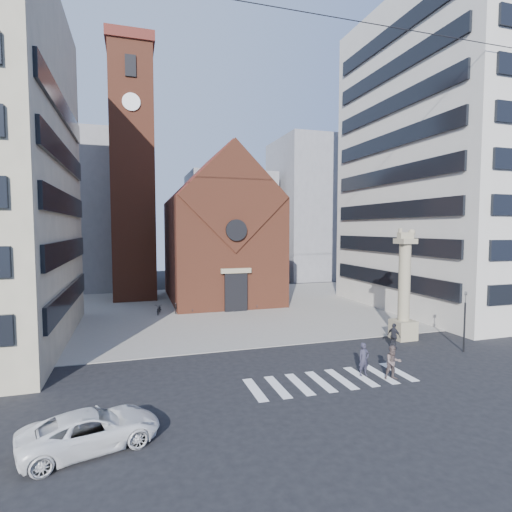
# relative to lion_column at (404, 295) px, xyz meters

# --- Properties ---
(ground) EXTENTS (120.00, 120.00, 0.00)m
(ground) POSITION_rel_lion_column_xyz_m (-10.01, -3.00, -3.46)
(ground) COLOR black
(ground) RESTS_ON ground
(piazza) EXTENTS (46.00, 30.00, 0.05)m
(piazza) POSITION_rel_lion_column_xyz_m (-10.01, 16.00, -3.43)
(piazza) COLOR gray
(piazza) RESTS_ON ground
(zebra_crossing) EXTENTS (10.20, 3.20, 0.01)m
(zebra_crossing) POSITION_rel_lion_column_xyz_m (-9.46, -6.00, -3.45)
(zebra_crossing) COLOR white
(zebra_crossing) RESTS_ON ground
(church) EXTENTS (12.00, 16.65, 18.00)m
(church) POSITION_rel_lion_column_xyz_m (-10.01, 22.04, 4.53)
(church) COLOR brown
(church) RESTS_ON ground
(campanile) EXTENTS (5.50, 5.50, 31.20)m
(campanile) POSITION_rel_lion_column_xyz_m (-20.01, 25.00, 12.28)
(campanile) COLOR brown
(campanile) RESTS_ON ground
(building_right) EXTENTS (18.00, 22.00, 32.00)m
(building_right) POSITION_rel_lion_column_xyz_m (13.99, 9.00, 12.54)
(building_right) COLOR beige
(building_right) RESTS_ON ground
(bg_block_left) EXTENTS (16.00, 14.00, 22.00)m
(bg_block_left) POSITION_rel_lion_column_xyz_m (-30.01, 37.00, 7.54)
(bg_block_left) COLOR gray
(bg_block_left) RESTS_ON ground
(bg_block_mid) EXTENTS (14.00, 12.00, 18.00)m
(bg_block_mid) POSITION_rel_lion_column_xyz_m (-4.01, 42.00, 5.54)
(bg_block_mid) COLOR gray
(bg_block_mid) RESTS_ON ground
(bg_block_right) EXTENTS (16.00, 14.00, 24.00)m
(bg_block_right) POSITION_rel_lion_column_xyz_m (11.99, 39.00, 8.54)
(bg_block_right) COLOR gray
(bg_block_right) RESTS_ON ground
(lion_column) EXTENTS (1.63, 1.60, 8.68)m
(lion_column) POSITION_rel_lion_column_xyz_m (0.00, 0.00, 0.00)
(lion_column) COLOR tan
(lion_column) RESTS_ON ground
(traffic_light) EXTENTS (0.13, 0.16, 4.30)m
(traffic_light) POSITION_rel_lion_column_xyz_m (1.99, -4.00, -1.17)
(traffic_light) COLOR black
(traffic_light) RESTS_ON ground
(white_car) EXTENTS (5.76, 3.79, 1.47)m
(white_car) POSITION_rel_lion_column_xyz_m (-21.86, -9.53, -2.72)
(white_car) COLOR silver
(white_car) RESTS_ON ground
(pedestrian_0) EXTENTS (0.77, 0.56, 1.96)m
(pedestrian_0) POSITION_rel_lion_column_xyz_m (-7.25, -5.90, -2.48)
(pedestrian_0) COLOR #292737
(pedestrian_0) RESTS_ON ground
(pedestrian_1) EXTENTS (1.09, 0.93, 1.97)m
(pedestrian_1) POSITION_rel_lion_column_xyz_m (-5.96, -6.89, -2.47)
(pedestrian_1) COLOR #594A47
(pedestrian_1) RESTS_ON ground
(pedestrian_2) EXTENTS (0.75, 1.17, 1.85)m
(pedestrian_2) POSITION_rel_lion_column_xyz_m (-2.25, -1.92, -2.53)
(pedestrian_2) COLOR #23232A
(pedestrian_2) RESTS_ON ground
(scooter_0) EXTENTS (1.05, 2.03, 1.02)m
(scooter_0) POSITION_rel_lion_column_xyz_m (-17.77, 14.90, -2.90)
(scooter_0) COLOR black
(scooter_0) RESTS_ON piazza
(scooter_1) EXTENTS (0.90, 1.95, 1.13)m
(scooter_1) POSITION_rel_lion_column_xyz_m (-16.05, 14.90, -2.84)
(scooter_1) COLOR black
(scooter_1) RESTS_ON piazza
(scooter_2) EXTENTS (1.05, 2.03, 1.02)m
(scooter_2) POSITION_rel_lion_column_xyz_m (-14.33, 14.90, -2.90)
(scooter_2) COLOR black
(scooter_2) RESTS_ON piazza
(scooter_3) EXTENTS (0.90, 1.95, 1.13)m
(scooter_3) POSITION_rel_lion_column_xyz_m (-12.62, 14.90, -2.84)
(scooter_3) COLOR black
(scooter_3) RESTS_ON piazza
(scooter_4) EXTENTS (1.05, 2.03, 1.02)m
(scooter_4) POSITION_rel_lion_column_xyz_m (-10.90, 14.90, -2.90)
(scooter_4) COLOR black
(scooter_4) RESTS_ON piazza
(scooter_5) EXTENTS (0.90, 1.95, 1.13)m
(scooter_5) POSITION_rel_lion_column_xyz_m (-9.19, 14.90, -2.84)
(scooter_5) COLOR black
(scooter_5) RESTS_ON piazza
(scooter_6) EXTENTS (1.05, 2.03, 1.02)m
(scooter_6) POSITION_rel_lion_column_xyz_m (-7.47, 14.90, -2.90)
(scooter_6) COLOR black
(scooter_6) RESTS_ON piazza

